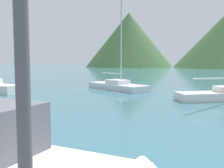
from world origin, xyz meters
TOP-DOWN VIEW (x-y plane):
  - sailboat_outer at (-1.73, 21.38)m, footprint 6.38×4.84m
  - hill_west at (-21.04, 83.79)m, footprint 27.33×27.33m

SIDE VIEW (x-z plane):
  - sailboat_outer at x=-1.73m, z-range -4.28..5.06m
  - hill_west at x=-21.04m, z-range 0.00..17.04m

